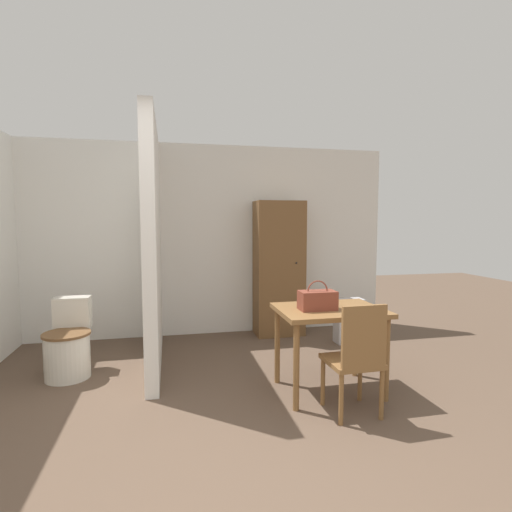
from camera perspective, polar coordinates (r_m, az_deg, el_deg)
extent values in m
plane|color=brown|center=(2.53, -2.62, -31.58)|extent=(16.00, 16.00, 0.00)
cube|color=white|center=(5.36, -8.73, 2.21)|extent=(5.24, 0.12, 2.50)
cube|color=white|center=(4.34, -14.50, 1.46)|extent=(0.12, 1.91, 2.50)
cube|color=brown|center=(3.57, 10.48, -7.64)|extent=(0.91, 0.69, 0.04)
cylinder|color=brown|center=(3.29, 5.78, -15.50)|extent=(0.05, 0.05, 0.71)
cylinder|color=brown|center=(3.60, 18.15, -13.89)|extent=(0.05, 0.05, 0.71)
cylinder|color=brown|center=(3.81, 3.06, -12.63)|extent=(0.05, 0.05, 0.71)
cylinder|color=brown|center=(4.08, 14.04, -11.56)|extent=(0.05, 0.05, 0.71)
cube|color=brown|center=(3.32, 13.52, -14.43)|extent=(0.41, 0.41, 0.04)
cube|color=brown|center=(3.09, 15.20, -11.05)|extent=(0.36, 0.04, 0.47)
cylinder|color=brown|center=(3.47, 9.54, -17.27)|extent=(0.04, 0.04, 0.39)
cylinder|color=brown|center=(3.61, 14.63, -16.47)|extent=(0.04, 0.04, 0.39)
cylinder|color=brown|center=(3.19, 12.07, -19.38)|extent=(0.04, 0.04, 0.39)
cylinder|color=brown|center=(3.34, 17.52, -18.35)|extent=(0.04, 0.04, 0.39)
cylinder|color=silver|center=(4.34, -25.35, -12.85)|extent=(0.41, 0.41, 0.42)
cylinder|color=brown|center=(4.28, -25.46, -10.01)|extent=(0.44, 0.44, 0.02)
cube|color=silver|center=(4.51, -24.74, -7.32)|extent=(0.34, 0.18, 0.32)
cube|color=brown|center=(3.48, 8.77, -6.28)|extent=(0.31, 0.18, 0.16)
torus|color=brown|center=(3.46, 8.79, -4.96)|extent=(0.18, 0.01, 0.18)
cube|color=brown|center=(5.29, 3.28, -1.76)|extent=(0.63, 0.40, 1.77)
sphere|color=black|center=(5.13, 5.79, -1.00)|extent=(0.02, 0.02, 0.02)
cube|color=#BCBCC1|center=(5.14, 13.15, -8.99)|extent=(0.34, 0.19, 0.55)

